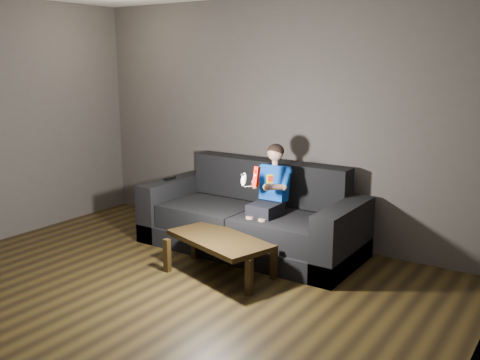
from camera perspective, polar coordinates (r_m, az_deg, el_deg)
The scene contains 9 objects.
floor at distance 4.55m, azimuth -12.92°, elevation -13.89°, with size 5.00×5.00×0.00m, color black.
back_wall at distance 6.09m, azimuth 3.83°, elevation 6.39°, with size 5.00×0.04×2.70m, color #3F3936.
right_wall at distance 2.87m, azimuth 22.32°, elevation -1.55°, with size 0.04×5.00×2.70m, color #3F3936.
sofa at distance 5.81m, azimuth 1.25°, elevation -4.47°, with size 2.39×1.03×0.92m.
child at distance 5.49m, azimuth 3.22°, elevation -0.86°, with size 0.41×0.50×1.01m.
wii_remote_red at distance 5.08m, azimuth 1.75°, elevation 0.36°, with size 0.06×0.08×0.20m.
nunchuk_white at distance 5.18m, azimuth 0.40°, elevation 0.08°, with size 0.06×0.09×0.14m.
wii_remote_black at distance 6.27m, azimuth -7.48°, elevation 0.18°, with size 0.04×0.17×0.03m.
coffee_table at distance 5.08m, azimuth -2.21°, elevation -6.68°, with size 1.15×0.80×0.38m.
Camera 1 is at (3.03, -2.74, 2.00)m, focal length 40.00 mm.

